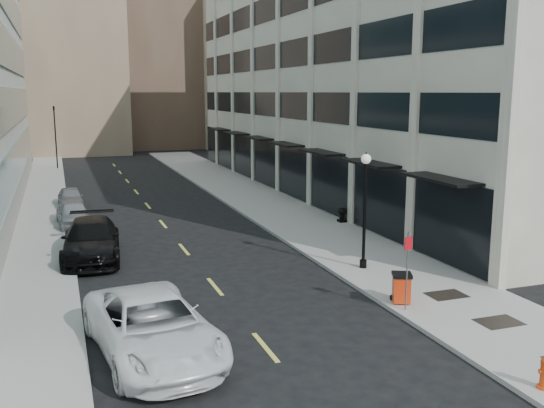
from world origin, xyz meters
TOP-DOWN VIEW (x-y plane):
  - ground at (0.00, 0.00)m, footprint 160.00×160.00m
  - sidewalk_right at (7.50, 20.00)m, footprint 5.00×80.00m
  - sidewalk_left at (-6.50, 20.00)m, footprint 3.00×80.00m
  - building_right at (16.94, 26.99)m, footprint 15.30×46.50m
  - skyline_tan_near at (-4.00, 68.00)m, footprint 14.00×18.00m
  - skyline_brown at (8.00, 72.00)m, footprint 12.00×16.00m
  - skyline_stone at (18.00, 66.00)m, footprint 10.00×14.00m
  - grate_mid at (7.60, 1.00)m, footprint 1.40×1.00m
  - grate_far at (7.60, 3.80)m, footprint 1.40×1.00m
  - road_centerline at (0.00, 17.00)m, footprint 0.15×68.20m
  - traffic_signal at (-5.50, 48.00)m, footprint 0.66×0.66m
  - car_white_van at (-3.20, 2.50)m, footprint 3.71×6.71m
  - car_black_pickup at (-4.25, 13.72)m, footprint 2.97×6.25m
  - car_silver_sedan at (-4.80, 21.00)m, footprint 1.96×4.39m
  - car_grey_sedan at (-4.80, 27.00)m, footprint 1.67×3.93m
  - trash_bin at (5.60, 3.65)m, footprint 0.87×0.87m
  - lamppost at (6.40, 7.95)m, footprint 0.41×0.41m
  - sign_post at (5.38, 2.99)m, footprint 0.32×0.09m
  - urn_planter at (9.60, 16.48)m, footprint 0.59×0.59m

SIDE VIEW (x-z plane):
  - ground at x=0.00m, z-range 0.00..0.00m
  - road_centerline at x=0.00m, z-range 0.00..0.01m
  - sidewalk_right at x=7.50m, z-range 0.00..0.15m
  - sidewalk_left at x=-6.50m, z-range 0.00..0.15m
  - grate_mid at x=7.60m, z-range 0.15..0.16m
  - grate_far at x=7.60m, z-range 0.15..0.16m
  - urn_planter at x=9.60m, z-range 0.24..1.06m
  - car_grey_sedan at x=-4.80m, z-range 0.00..1.32m
  - trash_bin at x=5.60m, z-range 0.19..1.26m
  - car_silver_sedan at x=-4.80m, z-range 0.00..1.47m
  - car_black_pickup at x=-4.25m, z-range 0.00..1.76m
  - car_white_van at x=-3.20m, z-range 0.00..1.78m
  - sign_post at x=5.38m, z-range 0.51..3.23m
  - lamppost at x=6.40m, z-range 0.58..5.48m
  - traffic_signal at x=-5.50m, z-range 2.23..9.21m
  - building_right at x=16.94m, z-range -0.13..18.12m
  - skyline_stone at x=18.00m, z-range 0.00..20.00m
  - skyline_tan_near at x=-4.00m, z-range 0.00..28.00m
  - skyline_brown at x=8.00m, z-range 0.00..34.00m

